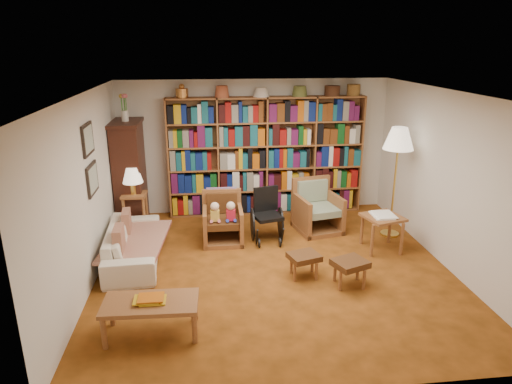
{
  "coord_description": "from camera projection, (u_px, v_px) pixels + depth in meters",
  "views": [
    {
      "loc": [
        -0.94,
        -5.88,
        3.11
      ],
      "look_at": [
        -0.19,
        0.6,
        0.98
      ],
      "focal_mm": 32.0,
      "sensor_mm": 36.0,
      "label": 1
    }
  ],
  "objects": [
    {
      "name": "floor",
      "position": [
        274.0,
        268.0,
        6.62
      ],
      "size": [
        5.0,
        5.0,
        0.0
      ],
      "primitive_type": "plane",
      "color": "#944C16",
      "rests_on": "ground"
    },
    {
      "name": "bookshelf",
      "position": [
        266.0,
        153.0,
        8.48
      ],
      "size": [
        3.6,
        0.3,
        2.42
      ],
      "color": "#945D2E",
      "rests_on": "floor"
    },
    {
      "name": "sofa_throw",
      "position": [
        136.0,
        241.0,
        6.79
      ],
      "size": [
        0.96,
        1.61,
        0.04
      ],
      "primitive_type": "cube",
      "rotation": [
        0.0,
        0.0,
        -0.09
      ],
      "color": "#C5B68F",
      "rests_on": "sofa"
    },
    {
      "name": "side_table_papers",
      "position": [
        383.0,
        221.0,
        7.09
      ],
      "size": [
        0.67,
        0.67,
        0.59
      ],
      "color": "#945D2E",
      "rests_on": "floor"
    },
    {
      "name": "wall_right",
      "position": [
        448.0,
        180.0,
        6.51
      ],
      "size": [
        0.0,
        5.0,
        5.0
      ],
      "primitive_type": "plane",
      "rotation": [
        1.57,
        0.0,
        -1.57
      ],
      "color": "silver",
      "rests_on": "floor"
    },
    {
      "name": "curio_cabinet",
      "position": [
        130.0,
        173.0,
        7.97
      ],
      "size": [
        0.5,
        0.95,
        2.4
      ],
      "color": "#3A160F",
      "rests_on": "floor"
    },
    {
      "name": "ceiling",
      "position": [
        276.0,
        93.0,
        5.85
      ],
      "size": [
        5.0,
        5.0,
        0.0
      ],
      "primitive_type": "plane",
      "rotation": [
        3.14,
        0.0,
        0.0
      ],
      "color": "white",
      "rests_on": "wall_back"
    },
    {
      "name": "cushion_left",
      "position": [
        127.0,
        224.0,
        7.05
      ],
      "size": [
        0.14,
        0.38,
        0.37
      ],
      "primitive_type": "cube",
      "rotation": [
        0.0,
        0.0,
        0.08
      ],
      "color": "maroon",
      "rests_on": "sofa"
    },
    {
      "name": "coffee_table",
      "position": [
        151.0,
        305.0,
        5.03
      ],
      "size": [
        1.06,
        0.56,
        0.46
      ],
      "color": "#945D2E",
      "rests_on": "floor"
    },
    {
      "name": "table_lamp",
      "position": [
        132.0,
        176.0,
        7.57
      ],
      "size": [
        0.34,
        0.34,
        0.46
      ],
      "color": "gold",
      "rests_on": "side_table_lamp"
    },
    {
      "name": "footstool_a",
      "position": [
        304.0,
        258.0,
        6.3
      ],
      "size": [
        0.49,
        0.45,
        0.34
      ],
      "color": "#4E2E14",
      "rests_on": "floor"
    },
    {
      "name": "sofa",
      "position": [
        133.0,
        244.0,
        6.8
      ],
      "size": [
        1.86,
        0.8,
        0.53
      ],
      "primitive_type": "imported",
      "rotation": [
        0.0,
        0.0,
        1.62
      ],
      "color": "beige",
      "rests_on": "floor"
    },
    {
      "name": "armchair_sage",
      "position": [
        317.0,
        210.0,
        7.95
      ],
      "size": [
        0.85,
        0.87,
        0.88
      ],
      "color": "#945D2E",
      "rests_on": "floor"
    },
    {
      "name": "framed_pictures",
      "position": [
        90.0,
        159.0,
        6.13
      ],
      "size": [
        0.03,
        0.52,
        0.97
      ],
      "color": "black",
      "rests_on": "wall_left"
    },
    {
      "name": "floor_lamp",
      "position": [
        398.0,
        143.0,
        7.3
      ],
      "size": [
        0.49,
        0.49,
        1.85
      ],
      "color": "gold",
      "rests_on": "floor"
    },
    {
      "name": "footstool_b",
      "position": [
        350.0,
        265.0,
        6.08
      ],
      "size": [
        0.53,
        0.5,
        0.36
      ],
      "color": "#4E2E14",
      "rests_on": "floor"
    },
    {
      "name": "side_table_lamp",
      "position": [
        135.0,
        205.0,
        7.73
      ],
      "size": [
        0.41,
        0.41,
        0.7
      ],
      "color": "#945D2E",
      "rests_on": "floor"
    },
    {
      "name": "wall_back",
      "position": [
        255.0,
        147.0,
        8.59
      ],
      "size": [
        5.0,
        0.0,
        5.0
      ],
      "primitive_type": "plane",
      "rotation": [
        1.57,
        0.0,
        0.0
      ],
      "color": "silver",
      "rests_on": "floor"
    },
    {
      "name": "wall_left",
      "position": [
        86.0,
        193.0,
        5.96
      ],
      "size": [
        0.0,
        5.0,
        5.0
      ],
      "primitive_type": "plane",
      "rotation": [
        1.57,
        0.0,
        1.57
      ],
      "color": "silver",
      "rests_on": "floor"
    },
    {
      "name": "armchair_leather",
      "position": [
        223.0,
        220.0,
        7.5
      ],
      "size": [
        0.65,
        0.7,
        0.83
      ],
      "color": "#945D2E",
      "rests_on": "floor"
    },
    {
      "name": "wheelchair",
      "position": [
        267.0,
        216.0,
        7.52
      ],
      "size": [
        0.52,
        0.7,
        0.87
      ],
      "color": "black",
      "rests_on": "floor"
    },
    {
      "name": "wall_front",
      "position": [
        320.0,
        273.0,
        3.87
      ],
      "size": [
        5.0,
        0.0,
        5.0
      ],
      "primitive_type": "plane",
      "rotation": [
        -1.57,
        0.0,
        0.0
      ],
      "color": "silver",
      "rests_on": "floor"
    },
    {
      "name": "cushion_right",
      "position": [
        119.0,
        243.0,
        6.39
      ],
      "size": [
        0.14,
        0.39,
        0.39
      ],
      "primitive_type": "cube",
      "rotation": [
        0.0,
        0.0,
        0.04
      ],
      "color": "maroon",
      "rests_on": "sofa"
    }
  ]
}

